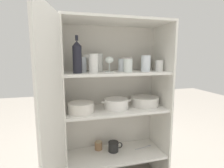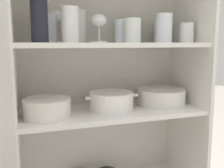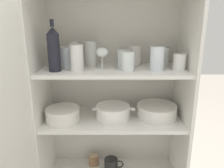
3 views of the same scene
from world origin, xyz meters
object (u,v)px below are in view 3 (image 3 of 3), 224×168
plate_stack_white (157,111)px  storage_jar (94,160)px  mixing_bowl_large (63,114)px  wine_bottle (54,49)px  casserole_dish (114,112)px  coffee_mug_primary (111,165)px

plate_stack_white → storage_jar: size_ratio=3.11×
mixing_bowl_large → wine_bottle: bearing=-126.0°
mixing_bowl_large → storage_jar: mixing_bowl_large is taller
plate_stack_white → casserole_dish: casserole_dish is taller
storage_jar → coffee_mug_primary: bearing=-27.3°
mixing_bowl_large → storage_jar: bearing=41.8°
coffee_mug_primary → storage_jar: (-0.13, 0.06, -0.01)m
wine_bottle → mixing_bowl_large: (0.02, 0.02, -0.39)m
wine_bottle → mixing_bowl_large: wine_bottle is taller
mixing_bowl_large → coffee_mug_primary: (0.29, 0.08, -0.41)m
casserole_dish → wine_bottle: bearing=-169.2°
wine_bottle → casserole_dish: bearing=10.8°
wine_bottle → plate_stack_white: bearing=7.4°
wine_bottle → coffee_mug_primary: size_ratio=2.08×
casserole_dish → storage_jar: (-0.14, 0.11, -0.41)m
wine_bottle → coffee_mug_primary: (0.30, 0.10, -0.79)m
wine_bottle → casserole_dish: 0.50m
plate_stack_white → mixing_bowl_large: (-0.56, -0.05, 0.00)m
wine_bottle → mixing_bowl_large: bearing=54.0°
storage_jar → wine_bottle: bearing=-136.7°
storage_jar → mixing_bowl_large: bearing=-138.2°
wine_bottle → plate_stack_white: 0.70m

